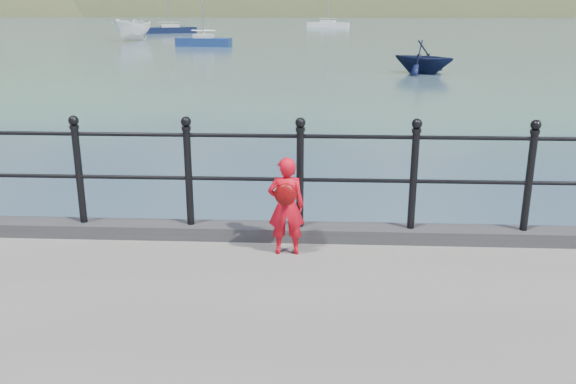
# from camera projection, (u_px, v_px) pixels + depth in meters

# --- Properties ---
(ground) EXTENTS (600.00, 600.00, 0.00)m
(ground) POSITION_uv_depth(u_px,v_px,m) (249.00, 312.00, 7.16)
(ground) COLOR #2D4251
(ground) RESTS_ON ground
(kerb) EXTENTS (60.00, 0.30, 0.15)m
(kerb) POSITION_uv_depth(u_px,v_px,m) (245.00, 231.00, 6.70)
(kerb) COLOR #28282B
(kerb) RESTS_ON quay
(railing) EXTENTS (18.11, 0.11, 1.20)m
(railing) POSITION_uv_depth(u_px,v_px,m) (244.00, 165.00, 6.48)
(railing) COLOR black
(railing) RESTS_ON kerb
(far_shore) EXTENTS (830.00, 200.00, 156.00)m
(far_shore) POSITION_uv_depth(u_px,v_px,m) (415.00, 72.00, 240.32)
(far_shore) COLOR #333A21
(far_shore) RESTS_ON ground
(child) EXTENTS (0.39, 0.32, 1.02)m
(child) POSITION_uv_depth(u_px,v_px,m) (286.00, 205.00, 6.15)
(child) COLOR red
(child) RESTS_ON quay
(launch_white) EXTENTS (3.52, 5.75, 2.08)m
(launch_white) POSITION_uv_depth(u_px,v_px,m) (133.00, 30.00, 58.20)
(launch_white) COLOR white
(launch_white) RESTS_ON ground
(launch_navy) EXTENTS (4.21, 4.10, 1.69)m
(launch_navy) POSITION_uv_depth(u_px,v_px,m) (423.00, 57.00, 31.05)
(launch_navy) COLOR black
(launch_navy) RESTS_ON ground
(sailboat_left) EXTENTS (6.42, 4.25, 8.76)m
(sailboat_left) POSITION_uv_depth(u_px,v_px,m) (170.00, 30.00, 73.32)
(sailboat_left) COLOR black
(sailboat_left) RESTS_ON ground
(sailboat_port) EXTENTS (4.65, 1.86, 6.79)m
(sailboat_port) POSITION_uv_depth(u_px,v_px,m) (204.00, 42.00, 50.73)
(sailboat_port) COLOR navy
(sailboat_port) RESTS_ON ground
(sailboat_deep) EXTENTS (6.36, 3.33, 9.02)m
(sailboat_deep) POSITION_uv_depth(u_px,v_px,m) (328.00, 25.00, 90.49)
(sailboat_deep) COLOR white
(sailboat_deep) RESTS_ON ground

